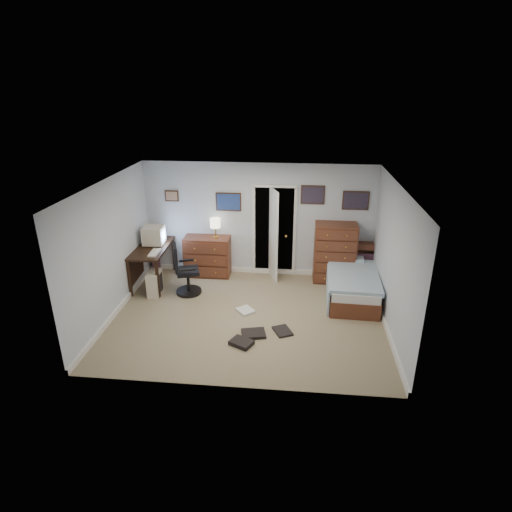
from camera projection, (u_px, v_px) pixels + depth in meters
The scene contains 15 objects.
floor at pixel (248, 317), 7.99m from camera, with size 5.00×4.00×0.02m, color gray.
computer_desk at pixel (148, 255), 9.10m from camera, with size 0.71×1.46×0.83m.
crt_monitor at pixel (154, 235), 9.08m from camera, with size 0.44×0.41×0.40m.
keyboard at pixel (154, 253), 8.68m from camera, with size 0.17×0.44×0.03m, color beige.
pc_tower at pixel (155, 283), 8.71m from camera, with size 0.24×0.47×0.50m.
office_chair at pixel (185, 275), 8.70m from camera, with size 0.66×0.66×1.08m.
media_stack at pixel (156, 258), 9.69m from camera, with size 0.14×0.14×0.72m, color maroon.
low_dresser at pixel (208, 256), 9.55m from camera, with size 1.00×0.50×0.89m, color brown.
table_lamp at pixel (215, 224), 9.24m from camera, with size 0.22×0.22×0.44m.
doorway at pixel (275, 227), 9.66m from camera, with size 0.96×1.12×2.05m.
tall_dresser at pixel (335, 253), 9.19m from camera, with size 0.88×0.52×1.30m, color brown.
headboard_bookcase at pixel (359, 260), 9.32m from camera, with size 0.95×0.28×0.85m.
bed at pixel (352, 284), 8.59m from camera, with size 1.05×1.88×0.60m.
wall_posters at pixel (285, 199), 9.09m from camera, with size 4.38×0.04×0.60m.
floor_clutter at pixel (253, 331), 7.45m from camera, with size 1.14×1.51×0.07m.
Camera 1 is at (0.84, -6.90, 4.08)m, focal length 30.00 mm.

